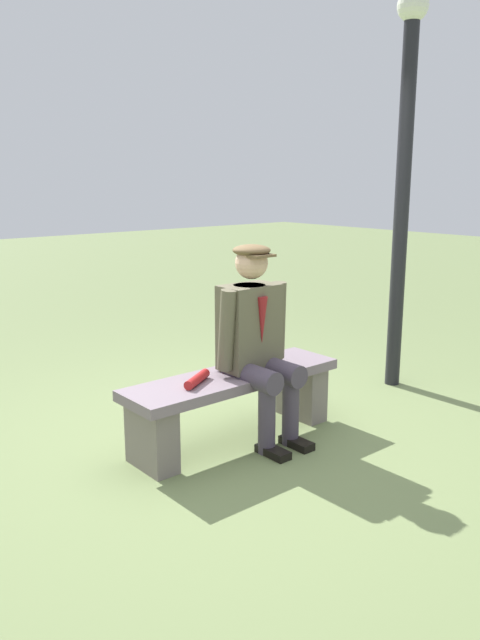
{
  "coord_description": "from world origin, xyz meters",
  "views": [
    {
      "loc": [
        2.48,
        3.0,
        1.7
      ],
      "look_at": [
        -0.05,
        0.0,
        0.81
      ],
      "focal_mm": 35.24,
      "sensor_mm": 36.0,
      "label": 1
    }
  ],
  "objects_px": {
    "rolled_magazine": "(197,379)",
    "lamp_post": "(404,164)",
    "bench": "(234,396)",
    "seated_man": "(256,337)"
  },
  "relations": [
    {
      "from": "seated_man",
      "to": "lamp_post",
      "type": "xyz_separation_m",
      "value": [
        -1.63,
        -0.1,
        1.11
      ]
    },
    {
      "from": "bench",
      "to": "rolled_magazine",
      "type": "relative_size",
      "value": 5.6
    },
    {
      "from": "rolled_magazine",
      "to": "lamp_post",
      "type": "height_order",
      "value": "lamp_post"
    },
    {
      "from": "bench",
      "to": "rolled_magazine",
      "type": "distance_m",
      "value": 0.35
    },
    {
      "from": "seated_man",
      "to": "rolled_magazine",
      "type": "height_order",
      "value": "seated_man"
    },
    {
      "from": "bench",
      "to": "lamp_post",
      "type": "bearing_deg",
      "value": -178.88
    },
    {
      "from": "rolled_magazine",
      "to": "lamp_post",
      "type": "xyz_separation_m",
      "value": [
        -2.07,
        -0.05,
        1.32
      ]
    },
    {
      "from": "seated_man",
      "to": "rolled_magazine",
      "type": "xyz_separation_m",
      "value": [
        0.44,
        -0.06,
        -0.21
      ]
    },
    {
      "from": "rolled_magazine",
      "to": "lamp_post",
      "type": "distance_m",
      "value": 2.45
    },
    {
      "from": "bench",
      "to": "seated_man",
      "type": "distance_m",
      "value": 0.42
    }
  ]
}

